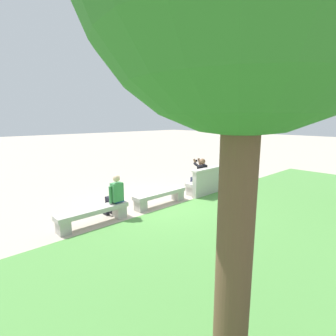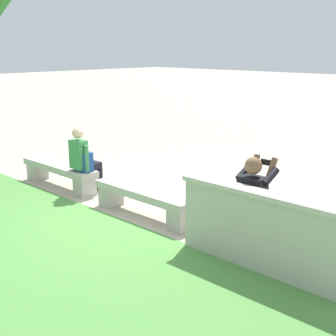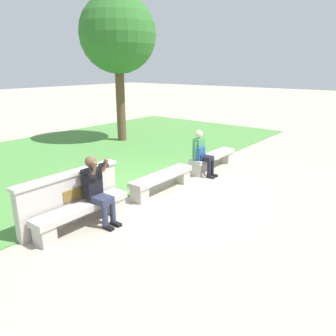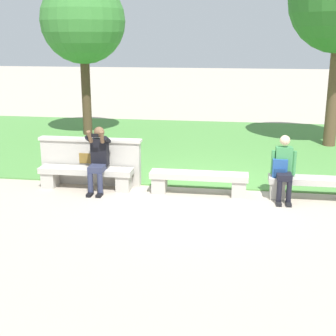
{
  "view_description": "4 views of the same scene",
  "coord_description": "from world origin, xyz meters",
  "px_view_note": "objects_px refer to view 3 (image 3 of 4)",
  "views": [
    {
      "loc": [
        5.42,
        6.13,
        2.79
      ],
      "look_at": [
        -0.79,
        -0.47,
        1.06
      ],
      "focal_mm": 28.0,
      "sensor_mm": 36.0,
      "label": 1
    },
    {
      "loc": [
        -5.19,
        4.85,
        2.65
      ],
      "look_at": [
        -0.15,
        -0.41,
        0.75
      ],
      "focal_mm": 50.0,
      "sensor_mm": 36.0,
      "label": 2
    },
    {
      "loc": [
        -5.78,
        -4.75,
        2.92
      ],
      "look_at": [
        -0.51,
        -0.58,
        0.83
      ],
      "focal_mm": 35.0,
      "sensor_mm": 36.0,
      "label": 3
    },
    {
      "loc": [
        0.77,
        -9.01,
        3.08
      ],
      "look_at": [
        -0.53,
        -0.65,
        0.71
      ],
      "focal_mm": 50.0,
      "sensor_mm": 36.0,
      "label": 4
    }
  ],
  "objects_px": {
    "tree_behind_wall": "(118,35)",
    "bench_mid": "(213,159)",
    "backpack": "(200,154)",
    "person_distant": "(202,152)",
    "bench_main": "(83,212)",
    "person_photographer": "(96,187)",
    "bench_near": "(162,179)"
  },
  "relations": [
    {
      "from": "bench_near",
      "to": "person_distant",
      "type": "relative_size",
      "value": 1.57
    },
    {
      "from": "bench_near",
      "to": "tree_behind_wall",
      "type": "height_order",
      "value": "tree_behind_wall"
    },
    {
      "from": "bench_near",
      "to": "person_photographer",
      "type": "xyz_separation_m",
      "value": [
        -2.06,
        -0.08,
        0.44
      ]
    },
    {
      "from": "bench_main",
      "to": "person_photographer",
      "type": "bearing_deg",
      "value": -14.22
    },
    {
      "from": "bench_main",
      "to": "person_photographer",
      "type": "distance_m",
      "value": 0.54
    },
    {
      "from": "bench_near",
      "to": "tree_behind_wall",
      "type": "xyz_separation_m",
      "value": [
        3.37,
        4.88,
        3.73
      ]
    },
    {
      "from": "bench_near",
      "to": "backpack",
      "type": "height_order",
      "value": "backpack"
    },
    {
      "from": "backpack",
      "to": "bench_near",
      "type": "bearing_deg",
      "value": 178.6
    },
    {
      "from": "bench_mid",
      "to": "person_photographer",
      "type": "bearing_deg",
      "value": -178.99
    },
    {
      "from": "person_distant",
      "to": "bench_main",
      "type": "bearing_deg",
      "value": 179.05
    },
    {
      "from": "person_distant",
      "to": "backpack",
      "type": "bearing_deg",
      "value": 159.0
    },
    {
      "from": "person_distant",
      "to": "tree_behind_wall",
      "type": "height_order",
      "value": "tree_behind_wall"
    },
    {
      "from": "person_photographer",
      "to": "backpack",
      "type": "distance_m",
      "value": 3.64
    },
    {
      "from": "bench_mid",
      "to": "bench_main",
      "type": "bearing_deg",
      "value": 180.0
    },
    {
      "from": "backpack",
      "to": "bench_mid",
      "type": "bearing_deg",
      "value": 2.79
    },
    {
      "from": "bench_mid",
      "to": "person_distant",
      "type": "distance_m",
      "value": 0.81
    },
    {
      "from": "person_photographer",
      "to": "tree_behind_wall",
      "type": "relative_size",
      "value": 0.24
    },
    {
      "from": "bench_mid",
      "to": "person_distant",
      "type": "height_order",
      "value": "person_distant"
    },
    {
      "from": "bench_mid",
      "to": "person_distant",
      "type": "bearing_deg",
      "value": -174.71
    },
    {
      "from": "tree_behind_wall",
      "to": "bench_mid",
      "type": "bearing_deg",
      "value": -101.64
    },
    {
      "from": "bench_near",
      "to": "tree_behind_wall",
      "type": "relative_size",
      "value": 0.36
    },
    {
      "from": "person_distant",
      "to": "tree_behind_wall",
      "type": "relative_size",
      "value": 0.23
    },
    {
      "from": "bench_mid",
      "to": "tree_behind_wall",
      "type": "bearing_deg",
      "value": 78.36
    },
    {
      "from": "bench_near",
      "to": "person_photographer",
      "type": "bearing_deg",
      "value": -177.84
    },
    {
      "from": "backpack",
      "to": "tree_behind_wall",
      "type": "height_order",
      "value": "tree_behind_wall"
    },
    {
      "from": "bench_mid",
      "to": "tree_behind_wall",
      "type": "relative_size",
      "value": 0.36
    },
    {
      "from": "tree_behind_wall",
      "to": "person_photographer",
      "type": "bearing_deg",
      "value": -137.6
    },
    {
      "from": "bench_mid",
      "to": "tree_behind_wall",
      "type": "distance_m",
      "value": 6.22
    },
    {
      "from": "bench_main",
      "to": "backpack",
      "type": "relative_size",
      "value": 4.61
    },
    {
      "from": "person_photographer",
      "to": "backpack",
      "type": "relative_size",
      "value": 3.08
    },
    {
      "from": "bench_main",
      "to": "bench_mid",
      "type": "height_order",
      "value": "same"
    },
    {
      "from": "bench_near",
      "to": "person_photographer",
      "type": "height_order",
      "value": "person_photographer"
    }
  ]
}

